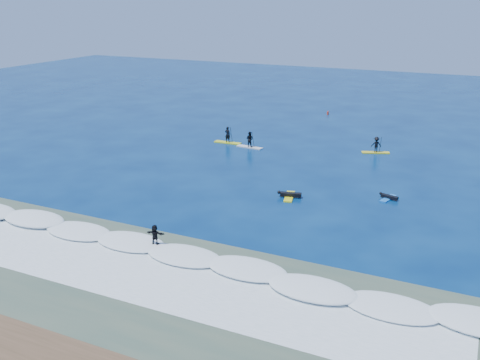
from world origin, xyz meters
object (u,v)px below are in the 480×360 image
at_px(prone_paddler_near, 290,195).
at_px(marker_buoy, 328,113).
at_px(sup_paddler_left, 228,137).
at_px(sup_paddler_center, 250,141).
at_px(wave_surfer, 155,236).
at_px(sup_paddler_right, 376,146).
at_px(prone_paddler_far, 388,197).

bearing_deg(prone_paddler_near, marker_buoy, -2.85).
distance_m(sup_paddler_left, sup_paddler_center, 2.90).
relative_size(prone_paddler_near, wave_surfer, 1.26).
distance_m(sup_paddler_center, wave_surfer, 23.72).
bearing_deg(marker_buoy, wave_surfer, -87.90).
bearing_deg(sup_paddler_center, sup_paddler_right, 20.61).
xyz_separation_m(sup_paddler_right, wave_surfer, (-7.82, -26.78, 0.05)).
xyz_separation_m(sup_paddler_center, prone_paddler_far, (15.52, -8.86, -0.58)).
distance_m(sup_paddler_right, prone_paddler_near, 15.51).
xyz_separation_m(sup_paddler_left, sup_paddler_center, (2.82, -0.67, 0.08)).
distance_m(sup_paddler_left, marker_buoy, 19.04).
distance_m(sup_paddler_left, prone_paddler_far, 20.67).
height_order(sup_paddler_right, prone_paddler_near, sup_paddler_right).
relative_size(sup_paddler_left, prone_paddler_far, 1.48).
distance_m(sup_paddler_left, sup_paddler_right, 15.09).
distance_m(sup_paddler_right, prone_paddler_far, 12.81).
bearing_deg(sup_paddler_right, prone_paddler_far, -94.51).
xyz_separation_m(sup_paddler_left, wave_surfer, (7.01, -24.01, 0.14)).
bearing_deg(sup_paddler_left, prone_paddler_far, -29.09).
height_order(wave_surfer, marker_buoy, wave_surfer).
xyz_separation_m(wave_surfer, marker_buoy, (-1.55, 42.25, -0.52)).
bearing_deg(sup_paddler_left, prone_paddler_near, -48.87).
relative_size(sup_paddler_right, wave_surfer, 1.42).
relative_size(sup_paddler_right, prone_paddler_near, 1.13).
bearing_deg(sup_paddler_left, marker_buoy, 71.71).
xyz_separation_m(sup_paddler_left, sup_paddler_right, (14.83, 2.77, 0.10)).
height_order(sup_paddler_left, wave_surfer, sup_paddler_left).
height_order(sup_paddler_center, marker_buoy, sup_paddler_center).
distance_m(prone_paddler_near, prone_paddler_far, 7.47).
xyz_separation_m(sup_paddler_right, marker_buoy, (-9.37, 15.47, -0.47)).
relative_size(prone_paddler_near, prone_paddler_far, 1.23).
distance_m(prone_paddler_near, wave_surfer, 12.48).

